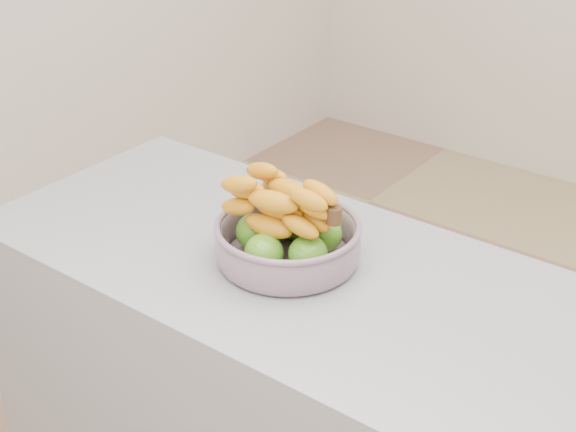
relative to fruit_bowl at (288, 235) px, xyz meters
name	(u,v)px	position (x,y,z in m)	size (l,w,h in m)	color
fruit_bowl	(288,235)	(0.00, 0.00, 0.00)	(0.29, 0.29, 0.18)	#919EAF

